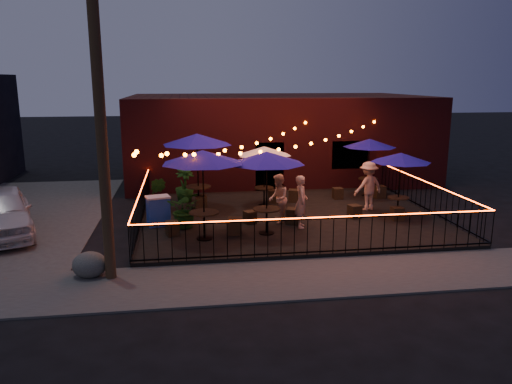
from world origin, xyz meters
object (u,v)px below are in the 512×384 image
Objects in this scene: cafe_table_2 at (267,159)px; cafe_table_3 at (264,152)px; cooler at (158,211)px; boulder at (90,265)px; cafe_table_1 at (197,140)px; utility_pole at (100,114)px; cafe_table_4 at (401,158)px; cafe_table_5 at (370,144)px; cafe_table_0 at (203,158)px.

cafe_table_2 is 3.51m from cafe_table_3.
boulder is (-1.49, -3.84, -0.30)m from cooler.
boulder is (-4.79, -2.48, -2.12)m from cafe_table_2.
cafe_table_1 is 3.57× the size of boulder.
utility_pole is 5.32m from cooler.
cafe_table_3 is 8.16m from boulder.
cafe_table_3 reaches higher than boulder.
cafe_table_2 is 3.42× the size of boulder.
cafe_table_1 is 3.08m from cooler.
cooler is at bearing 68.83° from boulder.
cooler is (0.98, 4.01, -3.36)m from utility_pole.
cafe_table_2 is 1.14× the size of cafe_table_3.
cooler is (-1.35, -1.90, -2.02)m from cafe_table_1.
boulder is (-9.55, -3.73, -1.83)m from cafe_table_4.
utility_pole is 8.26× the size of cooler.
cafe_table_1 is 3.20× the size of cooler.
cafe_table_4 is 0.93× the size of cafe_table_5.
cafe_table_0 is 3.53m from cafe_table_1.
cafe_table_0 reaches higher than cafe_table_5.
cafe_table_5 is (9.17, 7.13, -1.74)m from utility_pole.
boulder is (-5.27, -5.95, -1.84)m from cafe_table_3.
cafe_table_3 is at bearing -167.00° from cafe_table_5.
boulder is (-9.69, -6.97, -1.92)m from cafe_table_5.
cafe_table_0 reaches higher than boulder.
cafe_table_2 reaches higher than cafe_table_5.
cafe_table_2 is at bearing -165.34° from cafe_table_4.
cafe_table_3 is at bearing 52.09° from utility_pole.
cafe_table_3 is 3.02× the size of boulder.
utility_pole is at bearing -127.91° from cafe_table_3.
cafe_table_4 is 2.86× the size of boulder.
cafe_table_5 is at bearing 13.00° from cafe_table_3.
cooler is at bearing 76.32° from utility_pole.
cafe_table_4 is at bearing 12.82° from cafe_table_0.
cafe_table_0 is 4.26m from boulder.
utility_pole is 3.65m from cafe_table_0.
cafe_table_1 is (-0.05, 3.53, 0.10)m from cafe_table_0.
cafe_table_0 is at bearing -64.51° from cooler.
utility_pole is at bearing -111.45° from cafe_table_1.
cafe_table_4 reaches higher than boulder.
cooler is at bearing -125.31° from cafe_table_1.
cafe_table_1 reaches higher than cafe_table_0.
utility_pole reaches higher than cafe_table_0.
cafe_table_4 is at bearing 14.66° from cafe_table_2.
utility_pole is at bearing -142.14° from cafe_table_5.
cafe_table_5 is at bearing 34.96° from cafe_table_0.
utility_pole is 9.23× the size of boulder.
utility_pole is 6.49m from cafe_table_1.
cafe_table_3 is (2.44, 0.20, -0.48)m from cafe_table_1.
cafe_table_4 is 3.24m from cafe_table_5.
utility_pole reaches higher than cafe_table_5.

